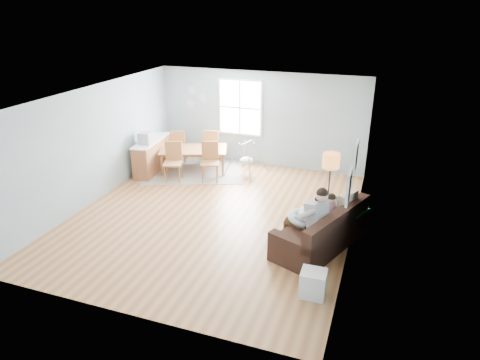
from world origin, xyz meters
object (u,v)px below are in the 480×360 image
at_px(floor_lamp, 331,167).
at_px(chair_ne, 211,144).
at_px(storage_cube, 313,283).
at_px(dining_table, 194,160).
at_px(counter, 152,155).
at_px(baby_swing, 246,161).
at_px(father, 309,217).
at_px(toddler, 326,209).
at_px(monitor, 146,138).
at_px(sofa, 323,233).
at_px(chair_nw, 178,144).
at_px(chair_sw, 173,159).
at_px(chair_se, 210,158).

xyz_separation_m(floor_lamp, chair_ne, (-3.85, 2.92, -0.81)).
bearing_deg(floor_lamp, storage_cube, -86.41).
bearing_deg(dining_table, counter, -179.22).
distance_m(floor_lamp, baby_swing, 3.60).
xyz_separation_m(father, counter, (-4.97, 2.72, -0.28)).
height_order(father, toddler, father).
xyz_separation_m(father, monitor, (-4.92, 2.42, 0.32)).
relative_size(toddler, chair_ne, 0.86).
height_order(father, baby_swing, father).
bearing_deg(floor_lamp, sofa, -86.31).
xyz_separation_m(storage_cube, chair_ne, (-3.99, 5.23, 0.36)).
bearing_deg(sofa, father, -135.75).
bearing_deg(chair_nw, chair_sw, -68.73).
distance_m(father, chair_sw, 4.71).
bearing_deg(dining_table, floor_lamp, -47.28).
distance_m(dining_table, chair_ne, 0.86).
distance_m(storage_cube, counter, 6.67).
distance_m(dining_table, chair_sw, 0.87).
bearing_deg(dining_table, baby_swing, -11.69).
distance_m(toddler, dining_table, 4.92).
xyz_separation_m(chair_nw, counter, (-0.40, -0.86, -0.12)).
height_order(chair_ne, monitor, monitor).
height_order(dining_table, baby_swing, baby_swing).
bearing_deg(baby_swing, chair_nw, 173.83).
bearing_deg(storage_cube, father, 104.39).
height_order(chair_se, baby_swing, chair_se).
bearing_deg(chair_ne, counter, -137.43).
distance_m(dining_table, chair_se, 0.87).
distance_m(chair_se, baby_swing, 1.05).
height_order(chair_sw, chair_ne, chair_sw).
xyz_separation_m(father, toddler, (0.24, 0.45, -0.01)).
bearing_deg(monitor, baby_swing, 19.91).
bearing_deg(chair_se, father, -40.27).
xyz_separation_m(chair_se, baby_swing, (0.81, 0.65, -0.19)).
bearing_deg(chair_se, storage_cube, -48.72).
bearing_deg(counter, chair_se, -1.08).
height_order(toddler, monitor, monitor).
relative_size(storage_cube, chair_sw, 0.44).
xyz_separation_m(sofa, dining_table, (-4.11, 2.90, 0.02)).
xyz_separation_m(floor_lamp, counter, (-5.16, 1.71, -0.93)).
bearing_deg(floor_lamp, toddler, -84.82).
distance_m(sofa, storage_cube, 1.55).
xyz_separation_m(father, chair_se, (-3.17, 2.69, -0.14)).
relative_size(father, toddler, 1.59).
bearing_deg(father, dining_table, 141.00).
relative_size(dining_table, counter, 1.11).
xyz_separation_m(toddler, counter, (-5.21, 2.27, -0.28)).
bearing_deg(monitor, dining_table, 34.17).
distance_m(sofa, chair_sw, 4.82).
distance_m(dining_table, counter, 1.18).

